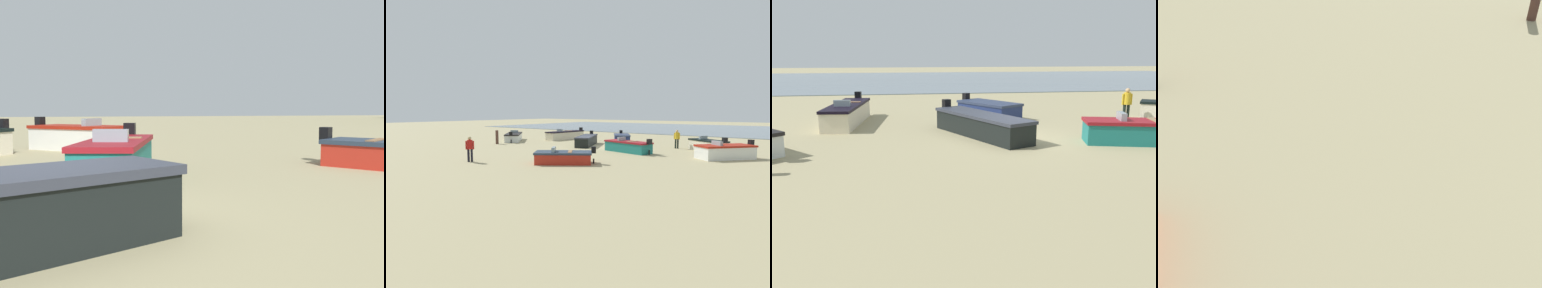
{
  "view_description": "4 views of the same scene",
  "coord_description": "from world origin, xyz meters",
  "views": [
    {
      "loc": [
        5.99,
        0.46,
        1.6
      ],
      "look_at": [
        -4.73,
        3.36,
        0.67
      ],
      "focal_mm": 39.86,
      "sensor_mm": 36.0,
      "label": 1
    },
    {
      "loc": [
        -15.79,
        23.45,
        3.21
      ],
      "look_at": [
        -0.65,
        3.27,
        0.59
      ],
      "focal_mm": 29.52,
      "sensor_mm": 36.0,
      "label": 2
    },
    {
      "loc": [
        4.52,
        14.85,
        3.3
      ],
      "look_at": [
        2.67,
        2.69,
        0.51
      ],
      "focal_mm": 37.77,
      "sensor_mm": 36.0,
      "label": 3
    },
    {
      "loc": [
        -4.93,
        5.24,
        3.89
      ],
      "look_at": [
        -0.02,
        6.71,
        0.51
      ],
      "focal_mm": 38.54,
      "sensor_mm": 36.0,
      "label": 4
    }
  ],
  "objects": [
    {
      "name": "ground_plane",
      "position": [
        0.0,
        0.0,
        0.0
      ],
      "size": [
        160.0,
        160.0,
        0.0
      ],
      "primitive_type": "plane",
      "color": "tan"
    },
    {
      "name": "boat_white_0",
      "position": [
        -11.05,
        0.51,
        0.49
      ],
      "size": [
        3.72,
        3.92,
        1.27
      ],
      "rotation": [
        0.0,
        0.0,
        5.57
      ],
      "color": "white",
      "rests_on": "ground"
    },
    {
      "name": "boat_teal_5",
      "position": [
        -4.12,
        1.35,
        0.45
      ],
      "size": [
        4.36,
        2.36,
        1.19
      ],
      "rotation": [
        0.0,
        0.0,
        4.45
      ],
      "color": "#1C736F",
      "rests_on": "ground"
    }
  ]
}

